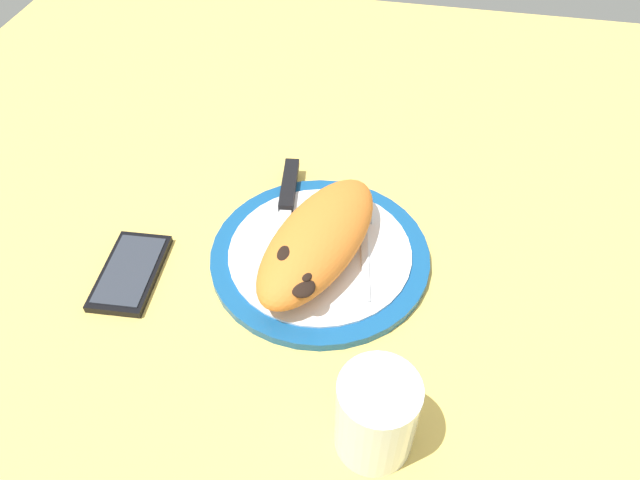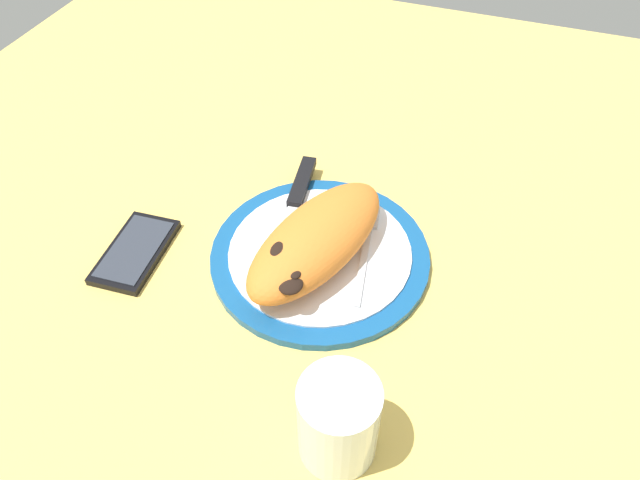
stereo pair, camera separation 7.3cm
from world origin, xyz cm
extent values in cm
cube|color=#DBB756|center=(0.00, 0.00, -1.50)|extent=(150.00, 150.00, 3.00)
cylinder|color=navy|center=(0.00, 0.00, 0.60)|extent=(27.99, 27.99, 1.20)
cylinder|color=white|center=(0.00, 0.00, 1.35)|extent=(23.33, 23.33, 0.30)
ellipsoid|color=orange|center=(-1.16, -0.09, 4.75)|extent=(25.31, 16.42, 6.50)
ellipsoid|color=black|center=(-9.76, -0.14, 6.07)|extent=(3.68, 3.59, 1.03)
ellipsoid|color=black|center=(-8.39, -0.24, 6.58)|extent=(2.22, 1.97, 0.66)
ellipsoid|color=black|center=(-6.09, 2.67, 7.10)|extent=(3.28, 2.52, 1.05)
ellipsoid|color=black|center=(3.61, -1.48, 7.25)|extent=(1.86, 1.71, 0.61)
ellipsoid|color=black|center=(1.14, -0.38, 7.45)|extent=(2.75, 2.49, 0.82)
cube|color=silver|center=(-0.61, -5.85, 1.70)|extent=(13.01, 3.10, 0.40)
cube|color=silver|center=(7.79, -4.41, 1.70)|extent=(4.32, 2.85, 0.40)
cube|color=silver|center=(-1.23, 4.98, 1.70)|extent=(14.69, 3.50, 0.40)
cube|color=black|center=(10.96, 6.59, 2.10)|extent=(10.16, 3.29, 1.20)
cube|color=black|center=(-7.31, 22.76, 0.50)|extent=(13.09, 7.71, 1.00)
cube|color=#2D333D|center=(-7.31, 22.76, 1.08)|extent=(11.51, 6.58, 0.16)
cylinder|color=silver|center=(-22.75, -9.91, 5.12)|extent=(7.77, 7.77, 10.25)
cylinder|color=silver|center=(-22.75, -9.91, 2.45)|extent=(7.15, 7.15, 4.50)
camera|label=1|loc=(-49.06, -9.71, 56.86)|focal=32.96mm
camera|label=2|loc=(-47.12, -16.75, 56.86)|focal=32.96mm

